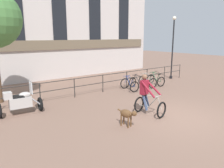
{
  "coord_description": "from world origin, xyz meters",
  "views": [
    {
      "loc": [
        -7.28,
        -5.02,
        3.25
      ],
      "look_at": [
        -1.14,
        2.86,
        1.05
      ],
      "focal_mm": 35.0,
      "sensor_mm": 36.0,
      "label": 1
    }
  ],
  "objects_px": {
    "parked_bicycle_mid_right": "(148,81)",
    "parked_bicycle_far_end": "(156,80)",
    "parked_bicycle_mid_left": "(139,83)",
    "parked_motorcycle": "(20,102)",
    "cyclist_with_bike": "(147,97)",
    "dog": "(127,114)",
    "parked_bicycle_near_lamp": "(130,85)",
    "street_lamp": "(173,45)"
  },
  "relations": [
    {
      "from": "street_lamp",
      "to": "dog",
      "type": "bearing_deg",
      "value": -151.54
    },
    {
      "from": "cyclist_with_bike",
      "to": "street_lamp",
      "type": "xyz_separation_m",
      "value": [
        7.33,
        4.34,
        1.85
      ]
    },
    {
      "from": "parked_motorcycle",
      "to": "cyclist_with_bike",
      "type": "bearing_deg",
      "value": -122.79
    },
    {
      "from": "parked_bicycle_near_lamp",
      "to": "street_lamp",
      "type": "bearing_deg",
      "value": -162.58
    },
    {
      "from": "street_lamp",
      "to": "parked_bicycle_mid_left",
      "type": "bearing_deg",
      "value": -169.3
    },
    {
      "from": "parked_bicycle_mid_left",
      "to": "parked_bicycle_mid_right",
      "type": "relative_size",
      "value": 0.98
    },
    {
      "from": "parked_bicycle_far_end",
      "to": "parked_motorcycle",
      "type": "bearing_deg",
      "value": 9.76
    },
    {
      "from": "parked_bicycle_mid_right",
      "to": "parked_bicycle_far_end",
      "type": "height_order",
      "value": "same"
    },
    {
      "from": "parked_bicycle_far_end",
      "to": "street_lamp",
      "type": "bearing_deg",
      "value": -155.36
    },
    {
      "from": "parked_motorcycle",
      "to": "parked_bicycle_mid_right",
      "type": "distance_m",
      "value": 8.06
    },
    {
      "from": "dog",
      "to": "parked_bicycle_far_end",
      "type": "xyz_separation_m",
      "value": [
        6.14,
        3.99,
        -0.11
      ]
    },
    {
      "from": "parked_motorcycle",
      "to": "parked_bicycle_mid_right",
      "type": "bearing_deg",
      "value": -83.36
    },
    {
      "from": "parked_bicycle_mid_right",
      "to": "street_lamp",
      "type": "relative_size",
      "value": 0.26
    },
    {
      "from": "parked_motorcycle",
      "to": "parked_bicycle_mid_left",
      "type": "height_order",
      "value": "parked_motorcycle"
    },
    {
      "from": "parked_motorcycle",
      "to": "parked_bicycle_mid_right",
      "type": "height_order",
      "value": "parked_motorcycle"
    },
    {
      "from": "parked_bicycle_mid_left",
      "to": "dog",
      "type": "bearing_deg",
      "value": 35.32
    },
    {
      "from": "dog",
      "to": "parked_bicycle_mid_left",
      "type": "relative_size",
      "value": 0.73
    },
    {
      "from": "parked_bicycle_mid_right",
      "to": "parked_bicycle_far_end",
      "type": "bearing_deg",
      "value": -171.0
    },
    {
      "from": "parked_bicycle_near_lamp",
      "to": "parked_bicycle_far_end",
      "type": "bearing_deg",
      "value": -171.65
    },
    {
      "from": "parked_bicycle_near_lamp",
      "to": "parked_bicycle_mid_right",
      "type": "height_order",
      "value": "same"
    },
    {
      "from": "parked_motorcycle",
      "to": "street_lamp",
      "type": "xyz_separation_m",
      "value": [
        11.57,
        1.09,
        2.06
      ]
    },
    {
      "from": "parked_bicycle_near_lamp",
      "to": "parked_motorcycle",
      "type": "bearing_deg",
      "value": 10.8
    },
    {
      "from": "dog",
      "to": "street_lamp",
      "type": "distance_m",
      "value": 10.31
    },
    {
      "from": "parked_bicycle_near_lamp",
      "to": "parked_bicycle_mid_right",
      "type": "xyz_separation_m",
      "value": [
        1.59,
        0.0,
        0.0
      ]
    },
    {
      "from": "parked_motorcycle",
      "to": "parked_bicycle_far_end",
      "type": "xyz_separation_m",
      "value": [
        8.85,
        0.28,
        -0.2
      ]
    },
    {
      "from": "parked_bicycle_far_end",
      "to": "parked_bicycle_near_lamp",
      "type": "bearing_deg",
      "value": 7.98
    },
    {
      "from": "parked_bicycle_near_lamp",
      "to": "street_lamp",
      "type": "relative_size",
      "value": 0.26
    },
    {
      "from": "parked_motorcycle",
      "to": "parked_bicycle_mid_left",
      "type": "bearing_deg",
      "value": -83.15
    },
    {
      "from": "parked_bicycle_near_lamp",
      "to": "dog",
      "type": "bearing_deg",
      "value": 55.08
    },
    {
      "from": "parked_bicycle_mid_right",
      "to": "parked_motorcycle",
      "type": "bearing_deg",
      "value": 10.97
    },
    {
      "from": "dog",
      "to": "parked_bicycle_far_end",
      "type": "height_order",
      "value": "parked_bicycle_far_end"
    },
    {
      "from": "parked_bicycle_mid_left",
      "to": "parked_bicycle_far_end",
      "type": "bearing_deg",
      "value": 174.09
    },
    {
      "from": "parked_bicycle_mid_left",
      "to": "parked_bicycle_far_end",
      "type": "xyz_separation_m",
      "value": [
        1.59,
        0.0,
        0.0
      ]
    },
    {
      "from": "parked_bicycle_mid_left",
      "to": "parked_bicycle_mid_right",
      "type": "xyz_separation_m",
      "value": [
        0.79,
        0.0,
        0.0
      ]
    },
    {
      "from": "parked_bicycle_mid_right",
      "to": "street_lamp",
      "type": "bearing_deg",
      "value": -157.95
    },
    {
      "from": "dog",
      "to": "parked_bicycle_mid_left",
      "type": "height_order",
      "value": "parked_bicycle_mid_left"
    },
    {
      "from": "parked_bicycle_mid_left",
      "to": "street_lamp",
      "type": "distance_m",
      "value": 4.94
    },
    {
      "from": "cyclist_with_bike",
      "to": "street_lamp",
      "type": "relative_size",
      "value": 0.36
    },
    {
      "from": "dog",
      "to": "street_lamp",
      "type": "height_order",
      "value": "street_lamp"
    },
    {
      "from": "parked_motorcycle",
      "to": "parked_bicycle_near_lamp",
      "type": "distance_m",
      "value": 6.47
    },
    {
      "from": "parked_motorcycle",
      "to": "parked_bicycle_mid_left",
      "type": "xyz_separation_m",
      "value": [
        7.26,
        0.28,
        -0.2
      ]
    },
    {
      "from": "parked_motorcycle",
      "to": "street_lamp",
      "type": "relative_size",
      "value": 0.38
    }
  ]
}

